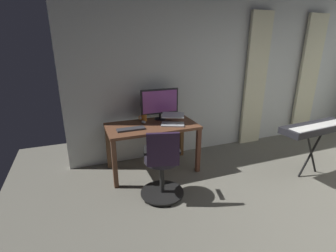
% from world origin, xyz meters
% --- Properties ---
extents(back_room_partition, '(5.87, 0.10, 2.75)m').
position_xyz_m(back_room_partition, '(0.00, -2.72, 1.38)').
color(back_room_partition, silver).
rests_on(back_room_partition, ground).
extents(curtain_left_panel, '(0.47, 0.06, 2.40)m').
position_xyz_m(curtain_left_panel, '(-1.73, -2.61, 1.20)').
color(curtain_left_panel, beige).
rests_on(curtain_left_panel, ground).
extents(curtain_right_panel, '(0.44, 0.06, 2.40)m').
position_xyz_m(curtain_right_panel, '(-0.42, -2.61, 1.20)').
color(curtain_right_panel, beige).
rests_on(curtain_right_panel, ground).
extents(desk, '(1.33, 0.70, 0.73)m').
position_xyz_m(desk, '(1.72, -2.22, 0.63)').
color(desk, brown).
rests_on(desk, ground).
extents(office_chair, '(0.56, 0.56, 0.94)m').
position_xyz_m(office_chair, '(1.83, -1.46, 0.44)').
color(office_chair, black).
rests_on(office_chair, ground).
extents(computer_monitor, '(0.60, 0.18, 0.48)m').
position_xyz_m(computer_monitor, '(1.51, -2.45, 1.00)').
color(computer_monitor, '#232328').
rests_on(computer_monitor, desk).
extents(computer_keyboard, '(0.39, 0.13, 0.02)m').
position_xyz_m(computer_keyboard, '(2.06, -2.11, 0.74)').
color(computer_keyboard, '#333338').
rests_on(computer_keyboard, desk).
extents(laptop, '(0.43, 0.42, 0.14)m').
position_xyz_m(laptop, '(1.42, -2.14, 0.78)').
color(laptop, '#B7BCC1').
rests_on(laptop, desk).
extents(computer_mouse, '(0.06, 0.10, 0.04)m').
position_xyz_m(computer_mouse, '(1.81, -2.34, 0.75)').
color(computer_mouse, '#B7BCC1').
rests_on(computer_mouse, desk).
extents(mug_tea, '(0.13, 0.08, 0.10)m').
position_xyz_m(mug_tea, '(1.77, -2.45, 0.78)').
color(mug_tea, orange).
rests_on(mug_tea, desk).
extents(piano_keyboard, '(1.16, 0.40, 0.80)m').
position_xyz_m(piano_keyboard, '(-0.41, -1.23, 0.73)').
color(piano_keyboard, black).
rests_on(piano_keyboard, ground).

